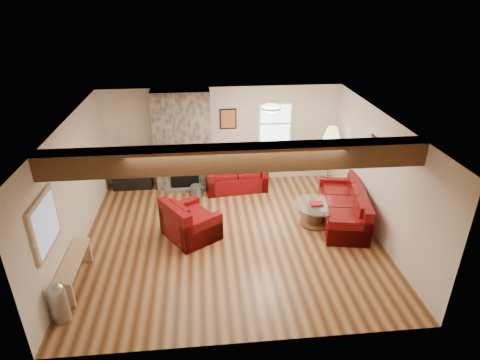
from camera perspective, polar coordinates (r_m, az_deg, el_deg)
The scene contains 18 objects.
room at distance 7.79m, azimuth -1.30°, elevation -0.47°, with size 8.00×8.00×8.00m.
oak_beam at distance 6.21m, azimuth -0.48°, elevation 3.17°, with size 6.00×0.36×0.38m, color #341E0F.
chimney_breast at distance 10.08m, azimuth -8.13°, elevation 5.42°, with size 1.40×0.67×2.50m.
back_window at distance 10.34m, azimuth 5.03°, elevation 8.05°, with size 0.90×0.08×1.10m, color silver, non-canonical shape.
hatch_window at distance 6.81m, azimuth -26.01°, elevation -5.62°, with size 0.08×1.00×0.90m, color tan, non-canonical shape.
ceiling_dome at distance 8.30m, azimuth 4.42°, elevation 9.98°, with size 0.40×0.40×0.18m, color white, non-canonical shape.
artwork_back at distance 10.15m, azimuth -1.70°, elevation 8.67°, with size 0.42×0.06×0.52m, color black, non-canonical shape.
artwork_right at distance 8.57m, azimuth 18.69°, elevation 4.32°, with size 0.06×0.55×0.42m, color black, non-canonical shape.
sofa_three at distance 9.05m, azimuth 14.44°, elevation -3.46°, with size 2.05×0.86×0.79m, color #490705, non-canonical shape.
loveseat at distance 10.18m, azimuth -0.67°, elevation 0.90°, with size 1.52×0.87×0.81m, color #490705, non-canonical shape.
armchair_red at distance 8.30m, azimuth -7.05°, elevation -5.48°, with size 1.02×0.90×0.83m, color #490705, non-canonical shape.
coffee_table at distance 8.89m, azimuth 10.65°, elevation -4.77°, with size 0.98×0.98×0.51m.
tv_cabinet at distance 10.64m, azimuth -14.99°, elevation 0.19°, with size 0.98×0.39×0.49m, color black.
television at distance 10.44m, azimuth -15.30°, elevation 2.61°, with size 0.85×0.11×0.49m, color black.
floor_lamp at distance 10.07m, azimuth 12.92°, elevation 6.09°, with size 0.42×0.42×1.64m.
pine_bench at distance 7.70m, azimuth -22.47°, elevation -11.88°, with size 0.30×1.30×0.49m, color tan, non-canonical shape.
pedal_bin at distance 6.99m, azimuth -24.40°, elevation -15.48°, with size 0.28×0.28×0.71m, color #9A999E, non-canonical shape.
coal_bucket at distance 9.96m, azimuth -6.20°, elevation -1.52°, with size 0.31×0.31×0.29m, color slate, non-canonical shape.
Camera 1 is at (-0.52, -6.95, 4.72)m, focal length 30.00 mm.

